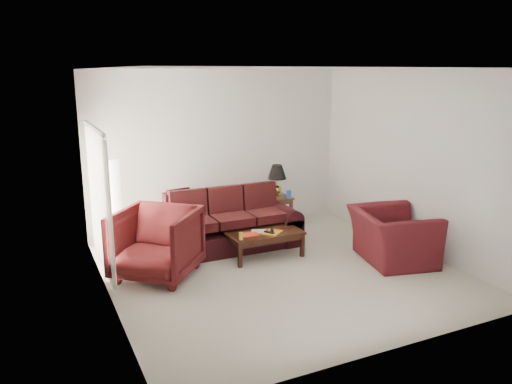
{
  "coord_description": "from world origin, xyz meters",
  "views": [
    {
      "loc": [
        -3.37,
        -6.3,
        2.96
      ],
      "look_at": [
        0.0,
        0.85,
        1.05
      ],
      "focal_mm": 35.0,
      "sensor_mm": 36.0,
      "label": 1
    }
  ],
  "objects_px": {
    "sofa": "(230,221)",
    "end_table": "(276,210)",
    "armchair_left": "(156,243)",
    "coffee_table": "(265,244)",
    "floor_lamp": "(115,205)",
    "armchair_right": "(392,236)"
  },
  "relations": [
    {
      "from": "end_table",
      "to": "floor_lamp",
      "type": "bearing_deg",
      "value": -177.61
    },
    {
      "from": "end_table",
      "to": "sofa",
      "type": "bearing_deg",
      "value": -146.8
    },
    {
      "from": "sofa",
      "to": "floor_lamp",
      "type": "relative_size",
      "value": 1.53
    },
    {
      "from": "sofa",
      "to": "coffee_table",
      "type": "distance_m",
      "value": 0.78
    },
    {
      "from": "armchair_left",
      "to": "armchair_right",
      "type": "relative_size",
      "value": 0.89
    },
    {
      "from": "end_table",
      "to": "armchair_right",
      "type": "distance_m",
      "value": 2.66
    },
    {
      "from": "floor_lamp",
      "to": "armchair_right",
      "type": "distance_m",
      "value": 4.59
    },
    {
      "from": "armchair_right",
      "to": "coffee_table",
      "type": "height_order",
      "value": "armchair_right"
    },
    {
      "from": "sofa",
      "to": "armchair_right",
      "type": "height_order",
      "value": "sofa"
    },
    {
      "from": "armchair_left",
      "to": "armchair_right",
      "type": "height_order",
      "value": "armchair_left"
    },
    {
      "from": "sofa",
      "to": "armchair_left",
      "type": "distance_m",
      "value": 1.59
    },
    {
      "from": "end_table",
      "to": "armchair_right",
      "type": "height_order",
      "value": "armchair_right"
    },
    {
      "from": "end_table",
      "to": "armchair_right",
      "type": "xyz_separation_m",
      "value": [
        0.75,
        -2.55,
        0.13
      ]
    },
    {
      "from": "sofa",
      "to": "armchair_left",
      "type": "xyz_separation_m",
      "value": [
        -1.44,
        -0.68,
        0.03
      ]
    },
    {
      "from": "armchair_left",
      "to": "coffee_table",
      "type": "distance_m",
      "value": 1.83
    },
    {
      "from": "armchair_left",
      "to": "sofa",
      "type": "bearing_deg",
      "value": 66.07
    },
    {
      "from": "armchair_left",
      "to": "coffee_table",
      "type": "relative_size",
      "value": 0.94
    },
    {
      "from": "armchair_left",
      "to": "end_table",
      "type": "bearing_deg",
      "value": 70.03
    },
    {
      "from": "coffee_table",
      "to": "sofa",
      "type": "bearing_deg",
      "value": 96.01
    },
    {
      "from": "coffee_table",
      "to": "floor_lamp",
      "type": "bearing_deg",
      "value": 122.9
    },
    {
      "from": "sofa",
      "to": "end_table",
      "type": "relative_size",
      "value": 4.23
    },
    {
      "from": "sofa",
      "to": "armchair_right",
      "type": "distance_m",
      "value": 2.69
    }
  ]
}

